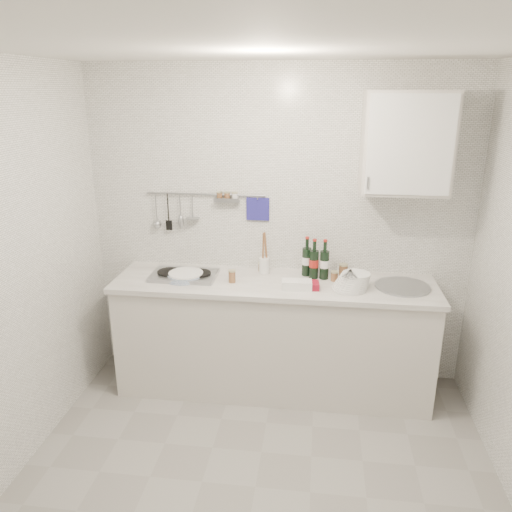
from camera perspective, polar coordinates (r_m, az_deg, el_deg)
The scene contains 16 objects.
floor at distance 3.36m, azimuth -0.07°, elevation -24.89°, with size 3.00×3.00×0.00m, color gray.
ceiling at distance 2.44m, azimuth -0.10°, elevation 23.08°, with size 3.00×3.00×0.00m, color silver.
back_wall at distance 3.97m, azimuth 2.53°, elevation 3.12°, with size 3.00×0.02×2.50m, color silver.
counter at distance 4.00m, azimuth 2.08°, elevation -9.40°, with size 2.44×0.64×0.96m.
wall_rail at distance 3.99m, azimuth -6.09°, elevation 5.71°, with size 0.98×0.09×0.34m.
wall_cabinet at distance 3.70m, azimuth 16.81°, elevation 12.27°, with size 0.60×0.38×0.70m.
plate_stack_hob at distance 3.86m, azimuth -8.17°, elevation -2.26°, with size 0.29×0.29×0.05m.
plate_stack_sink at distance 3.70m, azimuth 10.95°, elevation -2.89°, with size 0.28×0.26×0.12m.
wine_bottles at distance 3.84m, azimuth 6.77°, elevation -0.25°, with size 0.21×0.13×0.31m.
butter_dish at distance 3.65m, azimuth 4.68°, elevation -3.29°, with size 0.22×0.11×0.07m, color white.
strawberry_punnet at distance 3.67m, azimuth 6.29°, elevation -3.35°, with size 0.12×0.12×0.05m, color #A5122A.
utensil_crock at distance 3.93m, azimuth 0.95°, elevation -0.84°, with size 0.08×0.08×0.34m.
jar_a at distance 3.99m, azimuth 0.66°, elevation -1.22°, with size 0.06×0.06×0.07m.
jar_b at distance 3.94m, azimuth 9.94°, elevation -1.56°, with size 0.07×0.07×0.09m.
jar_c at distance 3.83m, azimuth 8.95°, elevation -2.28°, with size 0.06×0.06×0.08m.
jar_d at distance 3.76m, azimuth -2.76°, elevation -2.32°, with size 0.06×0.06×0.10m.
Camera 1 is at (0.31, -2.41, 2.31)m, focal length 35.00 mm.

